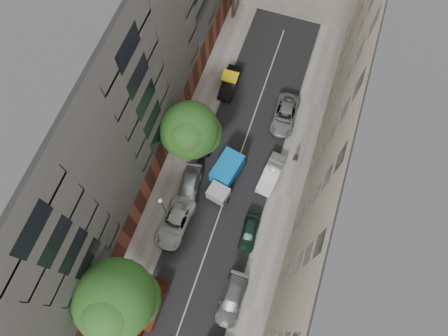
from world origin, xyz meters
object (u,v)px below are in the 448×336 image
at_px(tarp_truck, 225,176).
at_px(car_left_4, 208,138).
at_px(car_left_1, 153,305).
at_px(car_right_1, 232,299).
at_px(car_right_4, 285,115).
at_px(tree_mid, 190,132).
at_px(car_right_3, 271,174).
at_px(pedestrian, 296,158).
at_px(tree_near, 116,302).
at_px(car_left_3, 189,187).
at_px(car_left_5, 230,83).
at_px(lamp_post, 164,209).
at_px(car_left_2, 175,223).
at_px(car_right_2, 249,232).

bearing_deg(tarp_truck, car_left_4, 140.72).
xyz_separation_m(car_left_1, car_right_1, (6.40, 2.60, -0.03)).
bearing_deg(car_left_1, car_right_4, 76.24).
bearing_deg(car_left_1, car_right_1, 23.47).
relative_size(car_right_1, tree_mid, 0.63).
xyz_separation_m(car_right_3, pedestrian, (1.83, 2.39, 0.16)).
xyz_separation_m(car_left_1, tree_near, (-1.70, -0.67, 5.38)).
bearing_deg(pedestrian, car_left_1, 58.71).
xyz_separation_m(tarp_truck, tree_near, (-3.90, -13.79, 4.80)).
bearing_deg(car_right_3, car_left_3, -145.34).
height_order(tarp_truck, car_left_5, tarp_truck).
bearing_deg(tree_near, lamp_post, 87.87).
relative_size(car_left_3, car_left_4, 1.19).
bearing_deg(car_right_1, car_left_4, 116.91).
height_order(car_left_2, car_left_3, car_left_2).
bearing_deg(car_left_4, car_right_1, -63.37).
height_order(tree_mid, pedestrian, tree_mid).
bearing_deg(car_left_1, car_left_4, 94.09).
bearing_deg(car_left_1, car_right_2, 56.74).
relative_size(car_left_2, car_right_2, 1.42).
relative_size(car_right_1, car_right_4, 0.92).
bearing_deg(tarp_truck, car_right_4, 78.56).
xyz_separation_m(car_left_3, car_left_4, (0.00, 5.60, -0.01)).
relative_size(car_right_3, car_right_4, 0.87).
bearing_deg(tarp_truck, lamp_post, -111.24).
relative_size(tarp_truck, car_left_3, 1.17).
xyz_separation_m(tarp_truck, car_right_1, (4.20, -10.52, -0.61)).
bearing_deg(car_right_2, tree_near, -132.61).
height_order(car_left_5, tree_near, tree_near).
bearing_deg(car_left_2, lamp_post, 169.71).
bearing_deg(car_right_3, tarp_truck, -149.02).
bearing_deg(car_left_2, car_right_1, -30.76).
relative_size(car_left_2, pedestrian, 3.52).
height_order(lamp_post, pedestrian, lamp_post).
relative_size(car_left_3, lamp_post, 0.70).
distance_m(car_left_1, car_left_3, 11.23).
height_order(car_left_1, tree_near, tree_near).
bearing_deg(car_right_4, car_left_1, -107.22).
distance_m(car_left_5, car_right_4, 6.98).
xyz_separation_m(car_left_4, car_right_1, (7.20, -14.20, 0.03)).
xyz_separation_m(car_left_2, car_right_1, (7.20, -4.79, -0.04)).
distance_m(tarp_truck, pedestrian, 7.40).
bearing_deg(car_right_2, car_left_3, 157.56).
height_order(car_right_2, car_right_4, car_right_4).
height_order(tarp_truck, car_left_4, tarp_truck).
bearing_deg(car_left_4, car_left_1, -87.53).
distance_m(car_left_4, lamp_post, 9.95).
bearing_deg(pedestrian, car_right_4, -68.42).
height_order(car_left_1, pedestrian, pedestrian).
height_order(car_left_2, car_left_5, car_left_2).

